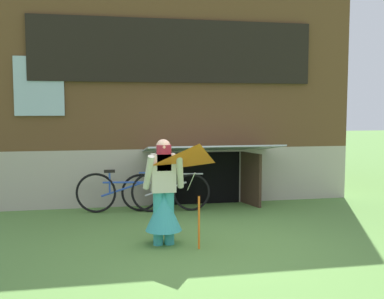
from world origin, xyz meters
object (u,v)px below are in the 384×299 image
Objects in this scene: kite at (200,170)px; bicycle_blue at (123,192)px; bicycle_silver at (166,192)px; person at (164,201)px.

kite reaches higher than bicycle_blue.
bicycle_blue is (-0.79, 0.03, 0.02)m from bicycle_silver.
bicycle_silver is at bearing 5.54° from bicycle_blue.
person is 1.12× the size of kite.
kite is 2.92m from bicycle_blue.
person is at bearing -70.39° from bicycle_blue.
kite is 0.81× the size of bicycle_silver.
kite is 2.77m from bicycle_silver.
bicycle_silver is (0.33, 2.15, -0.26)m from person.
bicycle_blue is at bearing 108.06° from kite.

